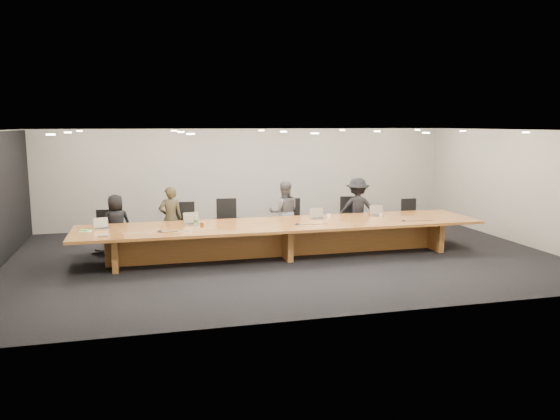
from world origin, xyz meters
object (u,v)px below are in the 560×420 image
at_px(laptop_a, 102,223).
at_px(mic_left, 160,231).
at_px(person_d, 357,209).
at_px(laptop_e, 378,211).
at_px(person_a, 116,224).
at_px(chair_left, 185,226).
at_px(chair_mid_left, 227,223).
at_px(laptop_d, 318,214).
at_px(amber_mug, 202,225).
at_px(av_box, 104,235).
at_px(water_bottle, 196,221).
at_px(paper_cup_near, 329,216).
at_px(person_b, 171,218).
at_px(chair_mid_right, 292,221).
at_px(chair_far_left, 105,232).
at_px(chair_right, 350,218).
at_px(mic_center, 297,224).
at_px(paper_cup_far, 381,215).
at_px(mic_right, 404,221).
at_px(conference_table, 283,233).
at_px(person_c, 284,212).
at_px(laptop_b, 192,219).
at_px(chair_far_right, 412,218).

relative_size(laptop_a, mic_left, 2.62).
relative_size(person_d, laptop_e, 4.99).
bearing_deg(person_a, chair_left, 166.98).
bearing_deg(chair_mid_left, laptop_d, -18.89).
distance_m(person_a, laptop_d, 4.61).
bearing_deg(person_a, laptop_d, 152.31).
relative_size(amber_mug, av_box, 0.48).
xyz_separation_m(water_bottle, paper_cup_near, (3.12, 0.24, -0.06)).
bearing_deg(person_b, laptop_d, 158.50).
height_order(chair_mid_right, paper_cup_near, chair_mid_right).
height_order(chair_far_left, chair_right, chair_right).
distance_m(chair_left, mic_left, 1.74).
bearing_deg(laptop_d, av_box, -167.54).
bearing_deg(mic_center, paper_cup_far, 11.63).
distance_m(chair_far_left, mic_right, 6.83).
bearing_deg(mic_left, laptop_e, 7.99).
height_order(paper_cup_far, mic_right, paper_cup_far).
relative_size(amber_mug, mic_right, 0.85).
bearing_deg(person_a, mic_center, 142.34).
xyz_separation_m(person_b, mic_left, (-0.31, -1.57, 0.01)).
bearing_deg(person_b, chair_left, -179.61).
relative_size(conference_table, mic_left, 77.68).
bearing_deg(person_c, mic_center, 93.32).
distance_m(chair_mid_left, amber_mug, 1.52).
bearing_deg(chair_right, chair_mid_right, -165.16).
bearing_deg(av_box, chair_mid_left, 47.52).
bearing_deg(av_box, paper_cup_near, 23.77).
distance_m(chair_mid_left, laptop_e, 3.64).
bearing_deg(laptop_b, chair_far_left, 145.26).
relative_size(laptop_b, mic_center, 2.55).
xyz_separation_m(laptop_a, laptop_e, (6.31, 0.11, 0.01)).
relative_size(chair_mid_left, mic_right, 10.57).
distance_m(laptop_a, laptop_b, 1.89).
height_order(laptop_e, amber_mug, laptop_e).
bearing_deg(chair_far_left, person_d, 6.18).
height_order(chair_far_left, paper_cup_far, chair_far_left).
bearing_deg(paper_cup_near, chair_left, 163.82).
bearing_deg(chair_far_left, person_b, 5.02).
distance_m(chair_right, mic_right, 1.81).
bearing_deg(person_a, water_bottle, 130.36).
distance_m(water_bottle, mic_center, 2.20).
height_order(chair_mid_left, laptop_b, chair_mid_left).
bearing_deg(amber_mug, chair_far_left, 147.67).
height_order(chair_left, paper_cup_near, chair_left).
height_order(person_a, person_d, person_d).
bearing_deg(laptop_b, chair_far_right, 1.19).
xyz_separation_m(person_a, mic_right, (6.34, -1.60, 0.08)).
xyz_separation_m(chair_mid_left, mic_right, (3.79, -1.72, 0.18)).
bearing_deg(mic_center, mic_right, -3.86).
bearing_deg(amber_mug, paper_cup_far, 2.77).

